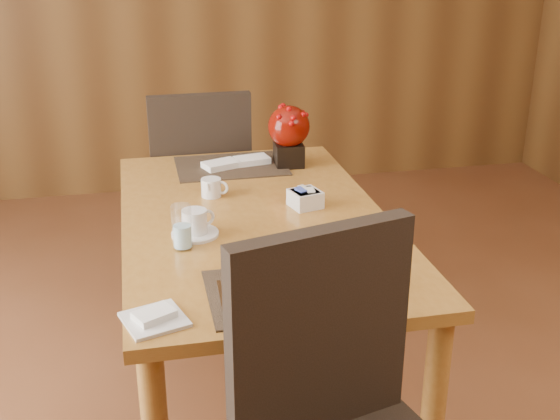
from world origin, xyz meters
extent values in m
cube|color=#A6702E|center=(0.00, 0.60, 0.73)|extent=(0.90, 1.50, 0.04)
cylinder|color=#A6702E|center=(-0.39, 1.29, 0.35)|extent=(0.07, 0.07, 0.71)
cylinder|color=#A6702E|center=(0.39, 1.29, 0.35)|extent=(0.07, 0.07, 0.71)
cube|color=black|center=(0.00, 0.05, 0.75)|extent=(0.45, 0.33, 0.01)
cube|color=black|center=(0.00, 1.15, 0.75)|extent=(0.45, 0.33, 0.01)
cube|color=white|center=(-0.03, 0.04, 0.76)|extent=(0.27, 0.27, 0.01)
cube|color=white|center=(-0.03, 0.04, 0.81)|extent=(0.19, 0.19, 0.09)
cylinder|color=tan|center=(-0.03, 0.04, 0.81)|extent=(0.17, 0.17, 0.07)
cylinder|color=white|center=(-0.22, 0.48, 0.76)|extent=(0.15, 0.15, 0.01)
cylinder|color=white|center=(-0.22, 0.48, 0.80)|extent=(0.11, 0.11, 0.08)
cylinder|color=black|center=(-0.22, 0.48, 0.83)|extent=(0.07, 0.07, 0.01)
cylinder|color=white|center=(-0.26, 0.39, 0.82)|extent=(0.08, 0.08, 0.14)
cube|color=white|center=(0.19, 0.65, 0.78)|extent=(0.12, 0.12, 0.06)
cube|color=black|center=(0.24, 1.12, 0.80)|extent=(0.12, 0.12, 0.10)
sphere|color=maroon|center=(0.24, 1.12, 0.92)|extent=(0.17, 0.17, 0.17)
cube|color=white|center=(-0.37, -0.03, 0.75)|extent=(0.18, 0.18, 0.01)
cube|color=black|center=(0.01, -0.22, 0.79)|extent=(0.47, 0.17, 0.53)
cube|color=black|center=(-0.10, 1.60, 0.47)|extent=(0.48, 0.48, 0.06)
cube|color=black|center=(-0.10, 1.39, 0.75)|extent=(0.45, 0.06, 0.51)
cylinder|color=black|center=(0.09, 1.80, 0.22)|extent=(0.04, 0.04, 0.44)
cylinder|color=black|center=(0.09, 1.41, 0.22)|extent=(0.04, 0.04, 0.44)
cylinder|color=black|center=(-0.30, 1.79, 0.22)|extent=(0.04, 0.04, 0.44)
cylinder|color=black|center=(-0.29, 1.40, 0.22)|extent=(0.04, 0.04, 0.44)
camera|label=1|loc=(-0.38, -1.60, 1.68)|focal=45.00mm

